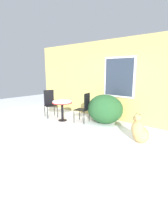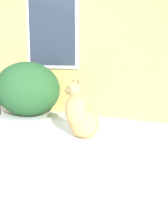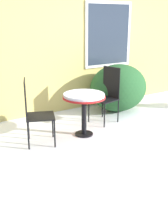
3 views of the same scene
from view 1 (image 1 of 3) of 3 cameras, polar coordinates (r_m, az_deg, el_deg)
The scene contains 7 objects.
ground_plane at distance 5.12m, azimuth -4.50°, elevation -7.17°, with size 16.00×16.00×0.00m, color white.
house_wall at distance 6.51m, azimuth 9.61°, elevation 10.09°, with size 8.00×0.10×2.87m.
shrub_left at distance 6.05m, azimuth 6.84°, elevation 0.95°, with size 1.27×1.07×1.00m.
patio_table at distance 6.34m, azimuth -7.17°, elevation 2.60°, with size 0.71×0.71×0.73m.
patio_chair_near_table at distance 6.08m, azimuth 0.00°, elevation 1.65°, with size 0.52×0.52×1.05m.
patio_chair_far_side at distance 7.06m, azimuth -11.05°, elevation 3.03°, with size 0.56×0.56×1.05m.
dog at distance 4.63m, azimuth 17.68°, elevation -6.05°, with size 0.56×0.58×0.79m.
Camera 1 is at (3.47, -3.31, 1.79)m, focal length 28.00 mm.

